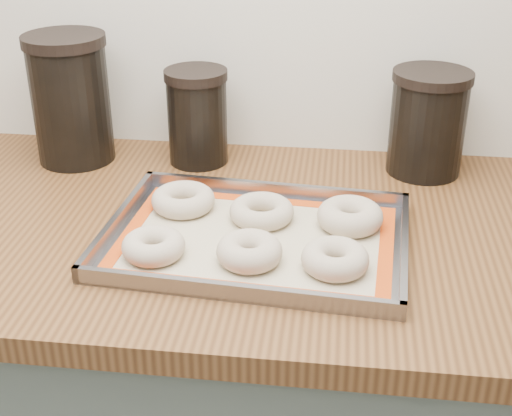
# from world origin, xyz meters

# --- Properties ---
(countertop) EXTENTS (3.06, 0.68, 0.04)m
(countertop) POSITION_xyz_m (0.00, 1.68, 0.88)
(countertop) COLOR brown
(countertop) RESTS_ON cabinet
(baking_tray) EXTENTS (0.48, 0.36, 0.03)m
(baking_tray) POSITION_xyz_m (-0.01, 1.61, 0.91)
(baking_tray) COLOR gray
(baking_tray) RESTS_ON countertop
(baking_mat) EXTENTS (0.44, 0.32, 0.00)m
(baking_mat) POSITION_xyz_m (-0.01, 1.61, 0.90)
(baking_mat) COLOR #C6B793
(baking_mat) RESTS_ON baking_tray
(bagel_front_left) EXTENTS (0.11, 0.11, 0.03)m
(bagel_front_left) POSITION_xyz_m (-0.15, 1.54, 0.92)
(bagel_front_left) COLOR #C3B097
(bagel_front_left) RESTS_ON baking_mat
(bagel_front_mid) EXTENTS (0.11, 0.11, 0.04)m
(bagel_front_mid) POSITION_xyz_m (-0.01, 1.54, 0.92)
(bagel_front_mid) COLOR #C3B097
(bagel_front_mid) RESTS_ON baking_mat
(bagel_front_right) EXTENTS (0.13, 0.13, 0.04)m
(bagel_front_right) POSITION_xyz_m (0.12, 1.54, 0.92)
(bagel_front_right) COLOR #C3B097
(bagel_front_right) RESTS_ON baking_mat
(bagel_back_left) EXTENTS (0.14, 0.14, 0.03)m
(bagel_back_left) POSITION_xyz_m (-0.14, 1.70, 0.92)
(bagel_back_left) COLOR #C3B097
(bagel_back_left) RESTS_ON baking_mat
(bagel_back_mid) EXTENTS (0.11, 0.11, 0.03)m
(bagel_back_mid) POSITION_xyz_m (-0.01, 1.67, 0.92)
(bagel_back_mid) COLOR #C3B097
(bagel_back_mid) RESTS_ON baking_mat
(bagel_back_right) EXTENTS (0.11, 0.11, 0.04)m
(bagel_back_right) POSITION_xyz_m (0.14, 1.67, 0.92)
(bagel_back_right) COLOR #C3B097
(bagel_back_right) RESTS_ON baking_mat
(canister_left) EXTENTS (0.15, 0.15, 0.24)m
(canister_left) POSITION_xyz_m (-0.39, 1.89, 1.02)
(canister_left) COLOR black
(canister_left) RESTS_ON countertop
(canister_mid) EXTENTS (0.12, 0.12, 0.18)m
(canister_mid) POSITION_xyz_m (-0.16, 1.91, 0.99)
(canister_mid) COLOR black
(canister_mid) RESTS_ON countertop
(canister_right) EXTENTS (0.14, 0.14, 0.19)m
(canister_right) POSITION_xyz_m (0.27, 1.91, 1.00)
(canister_right) COLOR black
(canister_right) RESTS_ON countertop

